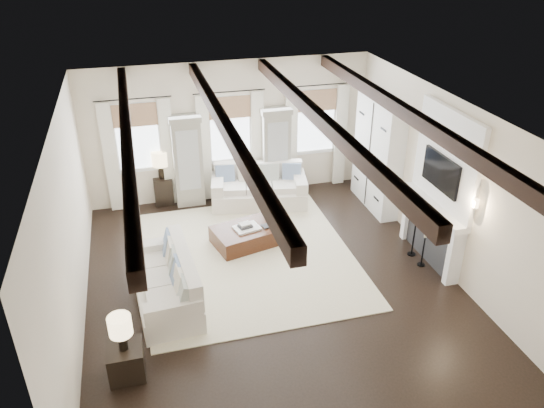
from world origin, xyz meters
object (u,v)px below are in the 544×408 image
object	(u,v)px
sofa_back	(259,189)
side_table_front	(126,362)
sofa_left	(169,283)
side_table_back	(164,190)
ottoman	(249,235)

from	to	relation	value
sofa_back	side_table_front	world-z (taller)	sofa_back
sofa_left	side_table_back	xyz separation A→B (m)	(0.21, 3.71, -0.05)
sofa_back	side_table_back	distance (m)	2.21
sofa_back	side_table_back	bearing A→B (deg)	164.65
sofa_left	side_table_front	world-z (taller)	sofa_left
side_table_back	side_table_front	bearing A→B (deg)	-100.47
sofa_left	side_table_back	distance (m)	3.71
sofa_left	side_table_front	distance (m)	1.75
sofa_back	side_table_front	xyz separation A→B (m)	(-3.11, -4.70, -0.12)
sofa_left	side_table_front	size ratio (longest dim) A/B	4.35
sofa_left	side_table_front	xyz separation A→B (m)	(-0.76, -1.57, -0.12)
sofa_back	ottoman	xyz separation A→B (m)	(-0.62, -1.65, -0.18)
sofa_left	side_table_back	size ratio (longest dim) A/B	3.40
sofa_back	ottoman	distance (m)	1.78
side_table_back	ottoman	bearing A→B (deg)	-56.03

